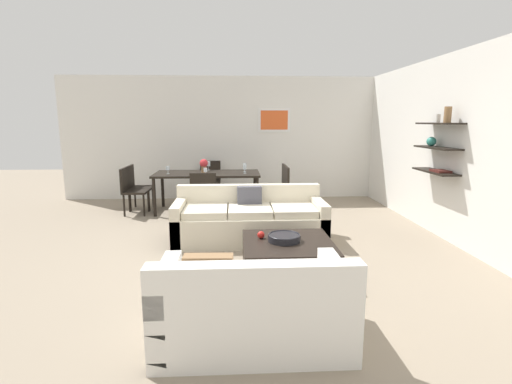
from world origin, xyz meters
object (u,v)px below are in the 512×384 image
(dining_chair_right_near, at_px, (281,186))
(centerpiece_vase, at_px, (204,165))
(apple_on_coffee_table, at_px, (261,235))
(loveseat_white, at_px, (252,306))
(dining_chair_foot, at_px, (204,194))
(dining_table, at_px, (207,176))
(wine_glass_right_far, at_px, (245,166))
(dining_chair_head, at_px, (210,179))
(wine_glass_head, at_px, (208,164))
(decorative_bowl, at_px, (284,237))
(wine_glass_right_near, at_px, (245,167))
(sofa_beige, at_px, (250,221))
(dining_chair_left_far, at_px, (137,184))
(coffee_table, at_px, (288,257))
(dining_chair_right_far, at_px, (278,183))
(wine_glass_left_near, at_px, (168,169))
(wine_glass_foot, at_px, (205,170))
(dining_chair_left_near, at_px, (131,188))

(dining_chair_right_near, xyz_separation_m, centerpiece_vase, (-1.47, 0.24, 0.40))
(dining_chair_right_near, bearing_deg, apple_on_coffee_table, -101.44)
(loveseat_white, height_order, dining_chair_foot, dining_chair_foot)
(dining_table, xyz_separation_m, wine_glass_right_far, (0.73, 0.12, 0.19))
(dining_chair_head, xyz_separation_m, wine_glass_head, (-0.00, -0.47, 0.37))
(decorative_bowl, bearing_deg, wine_glass_head, 107.02)
(dining_table, bearing_deg, wine_glass_right_far, 9.01)
(wine_glass_right_near, xyz_separation_m, centerpiece_vase, (-0.79, 0.15, 0.04))
(decorative_bowl, bearing_deg, loveseat_white, -107.41)
(wine_glass_head, bearing_deg, sofa_beige, -72.30)
(dining_chair_right_near, relative_size, dining_chair_left_far, 1.00)
(dining_chair_left_far, distance_m, dining_chair_foot, 1.78)
(loveseat_white, height_order, dining_chair_right_near, dining_chair_right_near)
(coffee_table, relative_size, dining_table, 0.51)
(apple_on_coffee_table, relative_size, dining_chair_foot, 0.10)
(sofa_beige, distance_m, dining_chair_right_far, 2.25)
(sofa_beige, xyz_separation_m, dining_chair_left_far, (-2.16, 2.14, 0.21))
(dining_chair_head, relative_size, wine_glass_left_near, 6.08)
(coffee_table, xyz_separation_m, dining_chair_left_far, (-2.55, 3.39, 0.31))
(dining_chair_right_near, bearing_deg, sofa_beige, -111.13)
(dining_chair_left_far, bearing_deg, sofa_beige, -44.78)
(wine_glass_foot, bearing_deg, dining_chair_left_near, 172.07)
(wine_glass_right_near, bearing_deg, dining_chair_right_near, -7.88)
(dining_chair_foot, distance_m, wine_glass_left_near, 1.11)
(dining_chair_right_far, distance_m, wine_glass_foot, 1.58)
(wine_glass_right_near, bearing_deg, wine_glass_left_near, 180.00)
(apple_on_coffee_table, relative_size, dining_chair_left_near, 0.10)
(dining_chair_right_far, bearing_deg, loveseat_white, -98.93)
(dining_chair_right_near, height_order, centerpiece_vase, centerpiece_vase)
(coffee_table, bearing_deg, centerpiece_vase, 110.51)
(coffee_table, bearing_deg, wine_glass_right_near, 97.61)
(dining_chair_right_near, relative_size, wine_glass_foot, 6.12)
(sofa_beige, distance_m, loveseat_white, 2.61)
(loveseat_white, relative_size, coffee_table, 1.48)
(dining_chair_head, bearing_deg, apple_on_coffee_table, -77.96)
(dining_chair_left_near, distance_m, dining_chair_foot, 1.56)
(wine_glass_right_near, bearing_deg, coffee_table, -82.39)
(apple_on_coffee_table, distance_m, wine_glass_left_near, 3.35)
(decorative_bowl, height_order, wine_glass_right_far, wine_glass_right_far)
(coffee_table, height_order, wine_glass_head, wine_glass_head)
(decorative_bowl, relative_size, apple_on_coffee_table, 4.36)
(dining_chair_right_near, relative_size, dining_chair_left_near, 1.00)
(apple_on_coffee_table, bearing_deg, centerpiece_vase, 106.27)
(wine_glass_right_near, distance_m, centerpiece_vase, 0.81)
(dining_chair_left_far, height_order, dining_chair_right_far, same)
(decorative_bowl, relative_size, dining_chair_foot, 0.43)
(dining_chair_head, distance_m, wine_glass_head, 0.60)
(dining_chair_left_far, xyz_separation_m, wine_glass_foot, (1.41, -0.62, 0.35))
(coffee_table, bearing_deg, dining_chair_foot, 116.26)
(centerpiece_vase, bearing_deg, dining_chair_left_near, -169.92)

